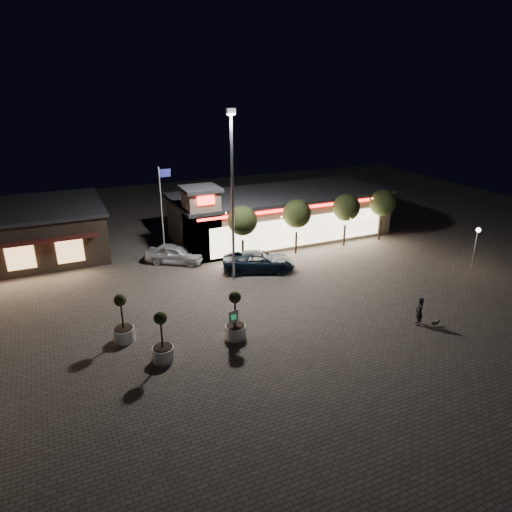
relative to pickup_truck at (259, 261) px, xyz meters
name	(u,v)px	position (x,y,z in m)	size (l,w,h in m)	color
ground	(253,335)	(-4.44, -8.80, -0.79)	(90.00, 90.00, 0.00)	#62594F
retail_building	(276,214)	(5.07, 7.02, 1.42)	(20.40, 8.40, 6.10)	gray
restaurant_building	(1,234)	(-18.44, 11.18, 1.37)	(16.40, 11.00, 4.30)	#382D23
floodlight_pole	(232,188)	(-2.44, -0.80, 6.23)	(0.60, 0.40, 12.38)	gray
flagpole	(163,208)	(-6.34, 4.20, 3.96)	(0.95, 0.10, 8.00)	white
lamp_post_east	(477,240)	(15.56, -6.80, 1.67)	(0.36, 0.36, 3.48)	gray
string_tree_a	(243,221)	(-0.44, 2.20, 2.77)	(2.42, 2.42, 4.79)	#332319
string_tree_b	(297,214)	(4.56, 2.20, 2.77)	(2.42, 2.42, 4.79)	#332319
string_tree_c	(346,208)	(9.56, 2.20, 2.77)	(2.42, 2.42, 4.79)	#332319
string_tree_d	(382,203)	(13.56, 2.20, 2.77)	(2.42, 2.42, 4.79)	#332319
pickup_truck	(259,261)	(0.00, 0.00, 0.00)	(2.61, 5.66, 1.57)	black
white_sedan	(175,254)	(-5.61, 4.33, 0.02)	(1.90, 4.73, 1.61)	silver
pedestrian	(419,312)	(5.32, -11.88, 0.12)	(0.66, 0.43, 1.81)	black
dog	(436,322)	(6.21, -12.49, -0.50)	(0.54, 0.19, 0.29)	#59514C
planter_left	(123,327)	(-11.44, -6.32, 0.13)	(1.21, 1.21, 2.96)	silver
planter_mid	(163,346)	(-9.87, -9.21, 0.11)	(1.18, 1.18, 2.90)	silver
planter_right	(235,324)	(-5.48, -8.67, 0.14)	(1.22, 1.22, 2.99)	silver
valet_sign	(234,319)	(-5.63, -8.79, 0.53)	(0.62, 0.18, 1.88)	gray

